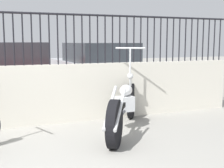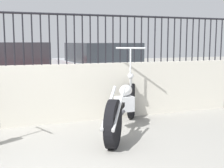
% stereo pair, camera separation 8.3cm
% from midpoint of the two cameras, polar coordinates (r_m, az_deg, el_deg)
% --- Properties ---
extents(low_wall, '(8.60, 0.18, 1.02)m').
position_cam_midpoint_polar(low_wall, '(5.40, -18.32, -2.23)').
color(low_wall, beige).
rests_on(low_wall, ground_plane).
extents(fence_railing, '(8.60, 0.04, 0.87)m').
position_cam_midpoint_polar(fence_railing, '(5.32, -18.81, 9.04)').
color(fence_railing, black).
rests_on(fence_railing, low_wall).
extents(motorcycle_dark_grey, '(1.38, 2.02, 1.32)m').
position_cam_midpoint_polar(motorcycle_dark_grey, '(4.82, 1.52, -4.44)').
color(motorcycle_dark_grey, black).
rests_on(motorcycle_dark_grey, ground_plane).
extents(car_red, '(2.10, 4.40, 1.39)m').
position_cam_midpoint_polar(car_red, '(7.73, -19.58, 2.10)').
color(car_red, black).
rests_on(car_red, ground_plane).
extents(car_silver, '(1.90, 4.12, 1.37)m').
position_cam_midpoint_polar(car_silver, '(8.62, -2.88, 3.00)').
color(car_silver, black).
rests_on(car_silver, ground_plane).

